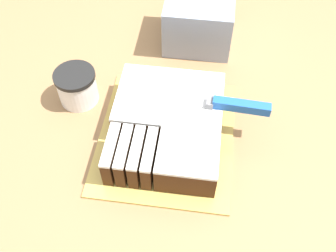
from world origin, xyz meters
TOP-DOWN VIEW (x-y plane):
  - countertop at (0.00, 0.00)m, footprint 1.40×1.10m
  - cake_board at (-0.08, -0.07)m, footprint 0.31×0.36m
  - cake at (-0.07, -0.06)m, footprint 0.24×0.29m
  - knife at (0.05, -0.03)m, footprint 0.34×0.04m
  - coffee_cup at (-0.31, 0.02)m, footprint 0.10×0.10m
  - storage_box at (-0.04, 0.29)m, footprint 0.18×0.18m

SIDE VIEW (x-z plane):
  - countertop at x=0.00m, z-range 0.00..0.95m
  - cake_board at x=-0.08m, z-range 0.95..0.95m
  - coffee_cup at x=-0.31m, z-range 0.95..1.03m
  - cake at x=-0.07m, z-range 0.95..1.03m
  - storage_box at x=-0.04m, z-range 0.95..1.08m
  - knife at x=0.05m, z-range 1.03..1.05m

